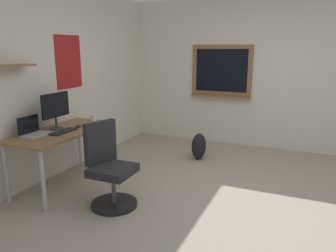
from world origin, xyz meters
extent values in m
plane|color=#9E9384|center=(0.00, 0.00, 0.00)|extent=(5.20, 5.20, 0.00)
cube|color=silver|center=(0.00, 2.45, 1.30)|extent=(5.00, 0.10, 2.60)
cube|color=olive|center=(-0.84, 2.30, 1.55)|extent=(0.68, 0.20, 0.02)
cube|color=#A51E1E|center=(0.29, 2.39, 1.55)|extent=(0.52, 0.01, 0.74)
cube|color=silver|center=(2.45, 0.00, 1.30)|extent=(0.10, 5.00, 2.60)
cube|color=olive|center=(2.38, 0.72, 1.35)|extent=(0.04, 1.10, 0.90)
cube|color=black|center=(2.37, 0.72, 1.35)|extent=(0.01, 0.94, 0.76)
cube|color=olive|center=(2.34, 0.72, 0.89)|extent=(0.12, 1.10, 0.03)
cube|color=olive|center=(-0.35, 2.04, 0.72)|extent=(1.42, 0.67, 0.03)
cylinder|color=#B7B7BC|center=(-0.99, 1.76, 0.35)|extent=(0.04, 0.04, 0.70)
cylinder|color=#B7B7BC|center=(0.30, 1.76, 0.35)|extent=(0.04, 0.04, 0.70)
cylinder|color=#B7B7BC|center=(-0.99, 2.31, 0.35)|extent=(0.04, 0.04, 0.70)
cylinder|color=#B7B7BC|center=(0.30, 2.31, 0.35)|extent=(0.04, 0.04, 0.70)
cylinder|color=black|center=(-0.59, 1.14, 0.02)|extent=(0.52, 0.52, 0.04)
cylinder|color=#4C4C51|center=(-0.59, 1.14, 0.21)|extent=(0.05, 0.05, 0.34)
cube|color=#232328|center=(-0.59, 1.14, 0.42)|extent=(0.44, 0.44, 0.09)
cube|color=#232328|center=(-0.53, 1.33, 0.71)|extent=(0.40, 0.19, 0.48)
cube|color=#ADAFB5|center=(-0.66, 2.15, 0.74)|extent=(0.31, 0.21, 0.02)
cube|color=black|center=(-0.66, 2.25, 0.86)|extent=(0.31, 0.01, 0.21)
cylinder|color=#38383D|center=(-0.31, 2.15, 0.74)|extent=(0.17, 0.17, 0.01)
cylinder|color=#38383D|center=(-0.31, 2.15, 0.82)|extent=(0.03, 0.03, 0.14)
cube|color=black|center=(-0.31, 2.14, 1.04)|extent=(0.46, 0.02, 0.31)
cube|color=black|center=(-0.42, 1.95, 0.74)|extent=(0.37, 0.13, 0.02)
ellipsoid|color=#262628|center=(-0.14, 1.95, 0.75)|extent=(0.10, 0.06, 0.03)
cylinder|color=silver|center=(0.26, 2.00, 0.78)|extent=(0.08, 0.08, 0.09)
ellipsoid|color=black|center=(1.33, 0.77, 0.21)|extent=(0.32, 0.22, 0.42)
camera|label=1|loc=(-3.44, -0.78, 1.74)|focal=34.75mm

